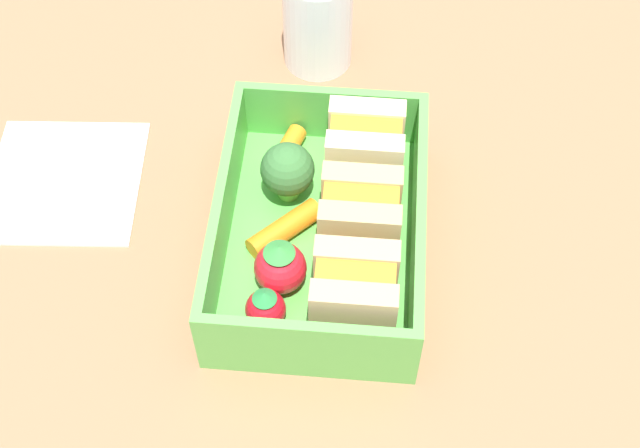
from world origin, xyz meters
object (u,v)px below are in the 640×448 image
(broccoli_floret, at_px, (287,170))
(strawberry_far_left, at_px, (280,267))
(strawberry_left, at_px, (265,308))
(drinking_glass, at_px, (318,20))
(carrot_stick_far_left, at_px, (287,150))
(carrot_stick_left, at_px, (285,224))
(folded_napkin, at_px, (65,180))
(sandwich_left, at_px, (365,149))
(sandwich_center_left, at_px, (360,217))
(sandwich_center, at_px, (354,293))

(broccoli_floret, xyz_separation_m, strawberry_far_left, (0.07, 0.00, -0.01))
(strawberry_left, distance_m, drinking_glass, 0.23)
(strawberry_left, bearing_deg, broccoli_floret, 178.11)
(carrot_stick_far_left, relative_size, carrot_stick_left, 0.71)
(folded_napkin, bearing_deg, sandwich_left, 94.13)
(carrot_stick_left, relative_size, folded_napkin, 0.48)
(sandwich_center_left, relative_size, carrot_stick_left, 0.98)
(sandwich_center, bearing_deg, broccoli_floret, -151.37)
(folded_napkin, bearing_deg, sandwich_center_left, 78.85)
(strawberry_left, bearing_deg, sandwich_center_left, 140.29)
(carrot_stick_far_left, bearing_deg, folded_napkin, -80.29)
(folded_napkin, bearing_deg, broccoli_floret, 87.70)
(broccoli_floret, relative_size, strawberry_left, 1.41)
(drinking_glass, bearing_deg, sandwich_center_left, 13.24)
(sandwich_left, distance_m, broccoli_floret, 0.05)
(strawberry_far_left, bearing_deg, broccoli_floret, -177.77)
(strawberry_left, height_order, folded_napkin, strawberry_left)
(sandwich_center_left, xyz_separation_m, broccoli_floret, (-0.03, -0.05, -0.00))
(sandwich_left, relative_size, carrot_stick_left, 0.98)
(sandwich_left, distance_m, carrot_stick_left, 0.07)
(strawberry_far_left, bearing_deg, sandwich_center_left, 127.45)
(drinking_glass, bearing_deg, broccoli_floret, -2.94)
(carrot_stick_far_left, distance_m, carrot_stick_left, 0.06)
(broccoli_floret, height_order, strawberry_left, broccoli_floret)
(sandwich_center, relative_size, carrot_stick_left, 0.98)
(sandwich_center_left, height_order, strawberry_far_left, sandwich_center_left)
(strawberry_far_left, bearing_deg, sandwich_left, 153.02)
(sandwich_left, bearing_deg, strawberry_left, -23.81)
(drinking_glass, xyz_separation_m, folded_napkin, (0.13, -0.16, -0.04))
(sandwich_left, height_order, strawberry_left, sandwich_left)
(sandwich_left, bearing_deg, strawberry_far_left, -26.98)
(sandwich_center_left, relative_size, strawberry_far_left, 1.33)
(sandwich_center_left, xyz_separation_m, drinking_glass, (-0.17, -0.04, 0.00))
(sandwich_center_left, xyz_separation_m, carrot_stick_far_left, (-0.06, -0.05, -0.02))
(strawberry_far_left, height_order, folded_napkin, strawberry_far_left)
(sandwich_left, xyz_separation_m, carrot_stick_left, (0.05, -0.05, -0.02))
(sandwich_center_left, distance_m, folded_napkin, 0.21)
(sandwich_center_left, bearing_deg, folded_napkin, -101.15)
(carrot_stick_far_left, bearing_deg, sandwich_center_left, 38.71)
(carrot_stick_far_left, relative_size, broccoli_floret, 0.86)
(sandwich_center, xyz_separation_m, strawberry_far_left, (-0.02, -0.05, -0.01))
(carrot_stick_left, relative_size, strawberry_far_left, 1.35)
(carrot_stick_far_left, relative_size, folded_napkin, 0.35)
(sandwich_left, height_order, drinking_glass, drinking_glass)
(sandwich_left, xyz_separation_m, broccoli_floret, (0.02, -0.05, -0.00))
(broccoli_floret, height_order, carrot_stick_left, broccoli_floret)
(folded_napkin, bearing_deg, carrot_stick_left, 76.96)
(sandwich_center, bearing_deg, folded_napkin, -115.00)
(strawberry_far_left, bearing_deg, folded_napkin, -115.46)
(sandwich_center_left, xyz_separation_m, sandwich_center, (0.05, 0.00, 0.00))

